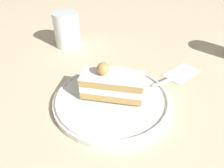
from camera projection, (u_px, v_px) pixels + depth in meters
ground_plane at (126, 100)px, 0.46m from camera, size 2.40×2.40×0.00m
dessert_plate at (112, 99)px, 0.45m from camera, size 0.24×0.24×0.02m
cake_slice at (112, 84)px, 0.43m from camera, size 0.07×0.13×0.07m
fork at (157, 85)px, 0.47m from camera, size 0.10×0.09×0.00m
drink_glass_near at (67, 31)px, 0.64m from camera, size 0.08×0.08×0.10m
folded_napkin at (181, 73)px, 0.54m from camera, size 0.11×0.09×0.00m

